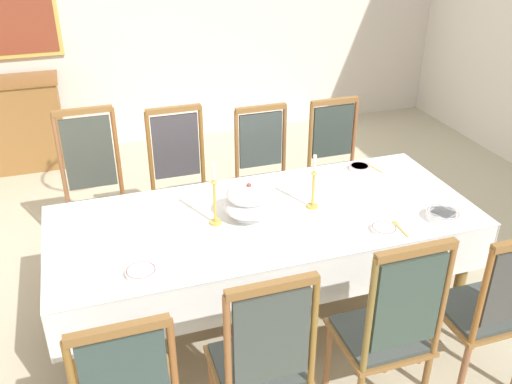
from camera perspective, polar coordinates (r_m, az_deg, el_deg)
ground at (r=3.99m, az=-0.00°, el=-11.08°), size 6.45×6.17×0.04m
dining_table at (r=3.43m, az=0.93°, el=-3.46°), size 2.54×1.05×0.78m
tablecloth at (r=3.43m, az=0.93°, el=-3.39°), size 2.56×1.07×0.31m
chair_north_a at (r=4.15m, az=-15.98°, el=-0.23°), size 0.44×0.42×1.21m
chair_south_b at (r=2.73m, az=0.62°, el=-16.77°), size 0.44×0.42×1.12m
chair_north_b at (r=4.21m, az=-7.57°, el=0.76°), size 0.44×0.42×1.15m
chair_south_c at (r=2.95m, az=13.25°, el=-13.38°), size 0.44×0.42×1.16m
chair_north_c at (r=4.36m, az=1.00°, el=1.75°), size 0.44×0.42×1.08m
chair_south_d at (r=3.28m, az=22.58°, el=-10.75°), size 0.44×0.42×1.08m
chair_north_d at (r=4.58m, az=8.28°, el=2.76°), size 0.44×0.42×1.07m
soup_tureen at (r=3.31m, az=-0.72°, el=-0.96°), size 0.30×0.30×0.23m
candlestick_west at (r=3.24m, az=-4.21°, el=-0.77°), size 0.07×0.07×0.39m
candlestick_east at (r=3.42m, az=5.84°, el=0.52°), size 0.07×0.07×0.35m
bowl_near_left at (r=3.31m, az=12.84°, el=-3.66°), size 0.15×0.15×0.03m
bowl_near_right at (r=4.01m, az=10.45°, el=2.50°), size 0.14×0.14×0.03m
bowl_far_left at (r=3.52m, az=18.40°, el=-2.21°), size 0.20×0.20×0.05m
bowl_far_right at (r=2.94m, az=-11.58°, el=-7.94°), size 0.16×0.16×0.03m
spoon_primary at (r=3.39m, az=14.13°, el=-3.27°), size 0.03×0.18×0.01m
spoon_secondary at (r=4.08m, az=11.46°, el=2.67°), size 0.06×0.18×0.01m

